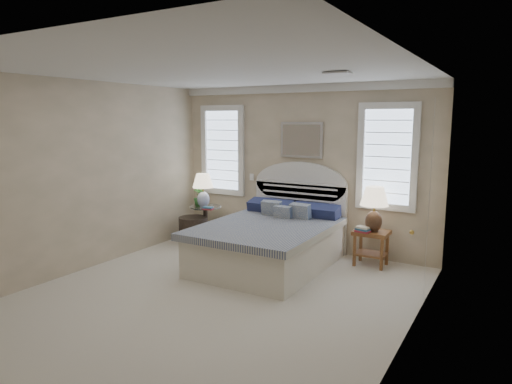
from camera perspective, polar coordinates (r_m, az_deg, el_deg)
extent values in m
cube|color=#EEE5CB|center=(5.77, -5.08, -12.87)|extent=(4.50, 5.00, 0.01)
cube|color=silver|center=(5.38, -5.49, 14.89)|extent=(4.50, 5.00, 0.01)
cube|color=tan|center=(7.57, 5.74, 2.95)|extent=(4.50, 0.02, 2.70)
cube|color=tan|center=(6.95, -20.61, 1.87)|extent=(0.02, 5.00, 2.70)
cube|color=tan|center=(4.51, 18.74, -1.64)|extent=(0.02, 5.00, 2.70)
cube|color=white|center=(7.51, 5.77, 12.76)|extent=(4.50, 0.08, 0.12)
cube|color=#B2B2B2|center=(5.52, 10.14, 14.43)|extent=(0.30, 0.20, 0.02)
cube|color=white|center=(8.02, -0.53, 1.89)|extent=(0.08, 0.01, 0.12)
cube|color=silver|center=(8.29, -4.14, 5.23)|extent=(0.90, 0.06, 1.60)
cube|color=silver|center=(7.07, 16.12, 4.24)|extent=(0.90, 0.06, 1.60)
cube|color=silver|center=(7.50, 5.67, 6.49)|extent=(0.74, 0.04, 0.58)
cube|color=silver|center=(5.71, 20.88, -1.12)|extent=(0.02, 1.80, 2.40)
cube|color=silver|center=(6.75, 1.45, -7.08)|extent=(1.60, 2.10, 0.55)
cube|color=navy|center=(6.62, 1.25, -4.57)|extent=(1.72, 2.15, 0.10)
cube|color=white|center=(7.64, 5.46, -3.07)|extent=(1.62, 0.08, 1.10)
cube|color=navy|center=(7.54, 1.82, -1.81)|extent=(0.75, 0.31, 0.23)
cube|color=navy|center=(7.20, 7.44, -2.40)|extent=(0.75, 0.31, 0.23)
cube|color=#364A79|center=(7.27, 2.00, -2.37)|extent=(0.33, 0.20, 0.34)
cube|color=#364A79|center=(7.05, 5.59, -2.76)|extent=(0.33, 0.20, 0.34)
cube|color=#364A79|center=(7.08, 3.41, -2.87)|extent=(0.28, 0.14, 0.29)
cylinder|color=black|center=(8.26, -6.27, -5.98)|extent=(0.32, 0.32, 0.03)
cylinder|color=black|center=(8.19, -6.31, -4.05)|extent=(0.08, 0.08, 0.60)
cylinder|color=silver|center=(8.12, -6.35, -1.85)|extent=(0.56, 0.56, 0.02)
cube|color=brown|center=(6.95, 14.25, -4.95)|extent=(0.50, 0.40, 0.06)
cube|color=brown|center=(7.04, 14.15, -7.48)|extent=(0.44, 0.34, 0.03)
cube|color=brown|center=(6.94, 12.22, -7.18)|extent=(0.04, 0.04, 0.47)
cube|color=brown|center=(7.21, 12.96, -6.57)|extent=(0.04, 0.04, 0.47)
cube|color=brown|center=(6.83, 15.44, -7.56)|extent=(0.04, 0.04, 0.47)
cube|color=brown|center=(7.11, 16.06, -6.92)|extent=(0.04, 0.04, 0.47)
cylinder|color=black|center=(8.13, -7.85, -4.70)|extent=(0.65, 0.65, 0.46)
cylinder|color=white|center=(8.08, -6.59, -1.74)|extent=(0.13, 0.13, 0.03)
ellipsoid|color=white|center=(8.06, -6.61, -0.93)|extent=(0.23, 0.23, 0.28)
cylinder|color=gold|center=(8.03, -6.63, 0.28)|extent=(0.03, 0.03, 0.10)
cylinder|color=black|center=(6.91, 14.43, -4.65)|extent=(0.18, 0.18, 0.03)
ellipsoid|color=black|center=(6.88, 14.48, -3.59)|extent=(0.33, 0.33, 0.31)
cylinder|color=gold|center=(6.84, 14.54, -2.00)|extent=(0.04, 0.04, 0.11)
imported|color=#306528|center=(8.10, -7.10, -0.54)|extent=(0.24, 0.24, 0.36)
cube|color=#9E2732|center=(7.82, -6.01, -2.12)|extent=(0.20, 0.17, 0.02)
cube|color=#295A7D|center=(7.81, -6.01, -1.94)|extent=(0.19, 0.16, 0.02)
cube|color=#9E2732|center=(6.83, 13.21, -4.80)|extent=(0.23, 0.18, 0.03)
cube|color=#295A7D|center=(6.82, 13.22, -4.56)|extent=(0.21, 0.17, 0.03)
cube|color=beige|center=(6.81, 13.23, -4.33)|extent=(0.20, 0.16, 0.03)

